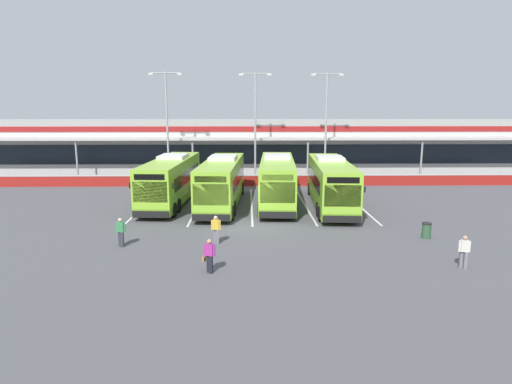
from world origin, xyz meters
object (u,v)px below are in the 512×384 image
object	(u,v)px
coach_bus_leftmost	(171,181)
coach_bus_centre	(277,181)
pedestrian_child	(216,229)
lamp_post_centre	(255,120)
coach_bus_left_centre	(222,183)
pedestrian_near_bin	(464,251)
lamp_post_east	(326,120)
pedestrian_in_dark_coat	(121,231)
lamp_post_west	(167,120)
litter_bin	(426,230)
pedestrian_with_handbag	(209,255)
coach_bus_right_centre	(331,184)

from	to	relation	value
coach_bus_leftmost	coach_bus_centre	bearing A→B (deg)	-2.17
pedestrian_child	lamp_post_centre	size ratio (longest dim) A/B	0.15
coach_bus_left_centre	pedestrian_near_bin	distance (m)	18.58
pedestrian_child	lamp_post_east	xyz separation A→B (m)	(9.79, 21.25, 5.42)
coach_bus_centre	pedestrian_in_dark_coat	world-z (taller)	coach_bus_centre
pedestrian_in_dark_coat	pedestrian_near_bin	size ratio (longest dim) A/B	1.00
coach_bus_left_centre	lamp_post_east	bearing A→B (deg)	48.64
lamp_post_west	litter_bin	bearing A→B (deg)	-46.89
lamp_post_centre	pedestrian_child	bearing A→B (deg)	-96.91
coach_bus_centre	lamp_post_east	distance (m)	12.95
coach_bus_leftmost	lamp_post_west	xyz separation A→B (m)	(-1.91, 9.74, 4.50)
lamp_post_west	litter_bin	xyz separation A→B (m)	(18.48, -19.74, -5.82)
coach_bus_left_centre	pedestrian_with_handbag	xyz separation A→B (m)	(0.22, -14.26, -0.93)
lamp_post_west	coach_bus_leftmost	bearing A→B (deg)	-78.89
lamp_post_west	lamp_post_centre	xyz separation A→B (m)	(8.80, 0.71, 0.00)
pedestrian_with_handbag	lamp_post_west	distance (m)	26.29
pedestrian_in_dark_coat	lamp_post_centre	xyz separation A→B (m)	(7.77, 21.68, 5.42)
pedestrian_with_handbag	lamp_post_west	world-z (taller)	lamp_post_west
lamp_post_centre	coach_bus_right_centre	bearing A→B (deg)	-64.93
litter_bin	pedestrian_in_dark_coat	bearing A→B (deg)	-175.95
pedestrian_with_handbag	pedestrian_near_bin	size ratio (longest dim) A/B	1.00
pedestrian_near_bin	lamp_post_west	size ratio (longest dim) A/B	0.15
lamp_post_east	coach_bus_leftmost	bearing A→B (deg)	-143.54
coach_bus_left_centre	lamp_post_west	bearing A→B (deg)	119.30
pedestrian_in_dark_coat	litter_bin	distance (m)	17.50
coach_bus_right_centre	pedestrian_near_bin	world-z (taller)	coach_bus_right_centre
coach_bus_left_centre	lamp_post_east	world-z (taller)	lamp_post_east
pedestrian_child	litter_bin	xyz separation A→B (m)	(12.26, 0.83, -0.41)
pedestrian_with_handbag	pedestrian_near_bin	bearing A→B (deg)	1.55
coach_bus_left_centre	pedestrian_near_bin	world-z (taller)	coach_bus_left_centre
coach_bus_right_centre	lamp_post_west	size ratio (longest dim) A/B	1.12
coach_bus_left_centre	litter_bin	xyz separation A→B (m)	(12.48, -9.04, -1.32)
pedestrian_in_dark_coat	litter_bin	world-z (taller)	pedestrian_in_dark_coat
coach_bus_right_centre	lamp_post_centre	world-z (taller)	lamp_post_centre
lamp_post_west	coach_bus_centre	bearing A→B (deg)	-44.19
coach_bus_right_centre	pedestrian_with_handbag	world-z (taller)	coach_bus_right_centre
lamp_post_east	litter_bin	bearing A→B (deg)	-83.12
coach_bus_leftmost	pedestrian_with_handbag	distance (m)	15.84
pedestrian_near_bin	pedestrian_in_dark_coat	bearing A→B (deg)	168.01
coach_bus_right_centre	lamp_post_east	xyz separation A→B (m)	(1.63, 11.92, 4.50)
lamp_post_west	lamp_post_east	xyz separation A→B (m)	(16.01, 0.68, 0.00)
litter_bin	coach_bus_left_centre	bearing A→B (deg)	144.06
lamp_post_west	coach_bus_left_centre	bearing A→B (deg)	-60.70
pedestrian_near_bin	litter_bin	world-z (taller)	pedestrian_near_bin
pedestrian_with_handbag	lamp_post_centre	size ratio (longest dim) A/B	0.15
lamp_post_centre	lamp_post_east	world-z (taller)	same
pedestrian_with_handbag	lamp_post_east	world-z (taller)	lamp_post_east
pedestrian_with_handbag	lamp_post_centre	world-z (taller)	lamp_post_centre
coach_bus_right_centre	pedestrian_in_dark_coat	world-z (taller)	coach_bus_right_centre
coach_bus_leftmost	coach_bus_centre	distance (m)	8.44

